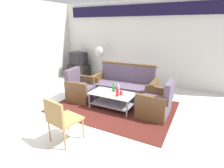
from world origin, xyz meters
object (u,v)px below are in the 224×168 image
bottle_red (117,92)px  bottle_clear (118,88)px  cup (121,93)px  bottle_green (113,88)px  television (78,58)px  pedestal_fan (99,54)px  coffee_table (112,98)px  tv_stand (79,71)px  armchair_right (156,104)px  wicker_chair (61,117)px  couch (124,87)px  armchair_left (82,89)px

bottle_red → bottle_clear: (-0.11, 0.28, -0.01)m
cup → bottle_green: bearing=152.8°
television → bottle_green: bearing=153.5°
cup → pedestal_fan: (-1.80, 1.97, 0.55)m
coffee_table → tv_stand: size_ratio=1.38×
armchair_right → bottle_red: 0.92m
pedestal_fan → wicker_chair: bearing=-68.5°
armchair_right → wicker_chair: 2.14m
couch → coffee_table: size_ratio=1.67×
coffee_table → pedestal_fan: pedestal_fan is taller
bottle_red → tv_stand: bearing=143.1°
couch → bottle_red: size_ratio=7.36×
armchair_left → cup: bearing=79.7°
coffee_table → bottle_red: bearing=-30.5°
armchair_right → bottle_clear: bearing=89.2°
bottle_red → pedestal_fan: 2.77m
armchair_right → pedestal_fan: bearing=55.7°
bottle_red → armchair_left: bearing=168.3°
coffee_table → pedestal_fan: (-1.56, 1.97, 0.74)m
couch → wicker_chair: bearing=84.0°
pedestal_fan → tv_stand: bearing=-177.0°
armchair_right → coffee_table: size_ratio=0.77×
cup → wicker_chair: size_ratio=0.12×
couch → bottle_clear: bearing=95.7°
armchair_left → pedestal_fan: bearing=-168.3°
tv_stand → couch: bearing=-24.6°
bottle_green → tv_stand: (-2.47, 1.77, -0.24)m
cup → tv_stand: size_ratio=0.12×
bottle_green → couch: bearing=87.4°
tv_stand → armchair_left: bearing=-50.4°
armchair_left → bottle_green: (1.00, 0.00, 0.21)m
bottle_red → cup: (0.05, 0.12, -0.04)m
bottle_clear → tv_stand: (-2.59, 1.76, -0.24)m
bottle_red → bottle_clear: 0.30m
bottle_green → bottle_red: (0.23, -0.26, 0.00)m
tv_stand → pedestal_fan: (0.95, 0.05, 0.75)m
bottle_green → bottle_red: bearing=-48.0°
bottle_green → cup: (0.28, -0.14, -0.04)m
coffee_table → bottle_red: bottle_red is taller
coffee_table → television: television is taller
couch → pedestal_fan: size_ratio=1.44×
bottle_clear → pedestal_fan: (-1.64, 1.81, 0.52)m
television → pedestal_fan: pedestal_fan is taller
armchair_right → coffee_table: (-1.05, -0.14, -0.02)m
armchair_right → cup: size_ratio=8.50×
wicker_chair → armchair_right: bearing=65.1°
bottle_green → tv_stand: size_ratio=0.30×
tv_stand → bottle_green: bearing=-35.6°
coffee_table → pedestal_fan: size_ratio=0.87×
bottle_green → wicker_chair: wicker_chair is taller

